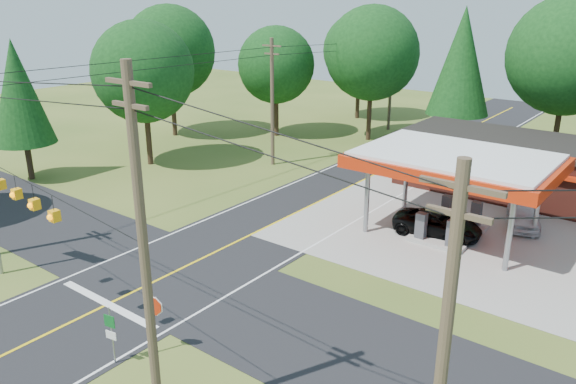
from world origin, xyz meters
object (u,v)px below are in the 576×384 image
Objects in this scene: sedan_car at (524,215)px; octagonal_stop_sign at (153,311)px; suv_car at (437,224)px; gas_canopy at (455,164)px.

octagonal_stop_sign is at bearing -129.46° from sedan_car.
suv_car is at bearing 76.86° from octagonal_stop_sign.
gas_canopy reaches higher than sedan_car.
sedan_car is 22.89m from octagonal_stop_sign.
sedan_car is (3.00, 4.00, -3.54)m from gas_canopy.
gas_canopy reaches higher than suv_car.
octagonal_stop_sign is at bearing 158.65° from suv_car.
suv_car is 17.63m from octagonal_stop_sign.
sedan_car is at bearing 70.85° from octagonal_stop_sign.
gas_canopy is 2.49× the size of sedan_car.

